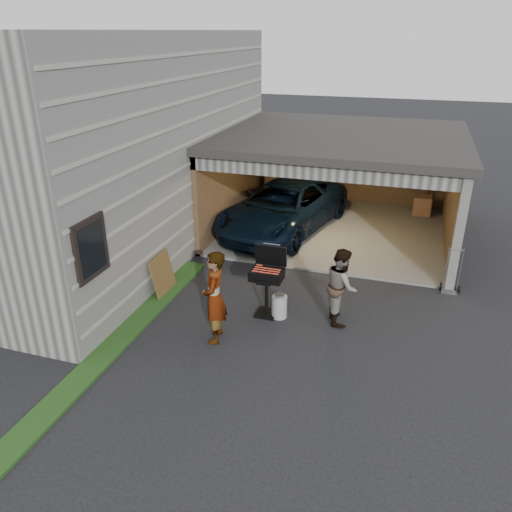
# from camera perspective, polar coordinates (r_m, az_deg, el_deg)

# --- Properties ---
(ground) EXTENTS (80.00, 80.00, 0.00)m
(ground) POSITION_cam_1_polar(r_m,az_deg,el_deg) (9.73, -1.83, -9.96)
(ground) COLOR black
(ground) RESTS_ON ground
(house) EXTENTS (7.00, 11.00, 5.50)m
(house) POSITION_cam_1_polar(r_m,az_deg,el_deg) (14.74, -19.53, 12.31)
(house) COLOR #474744
(house) RESTS_ON ground
(groundcover_strip) EXTENTS (0.50, 8.00, 0.06)m
(groundcover_strip) POSITION_cam_1_polar(r_m,az_deg,el_deg) (9.88, -16.46, -10.31)
(groundcover_strip) COLOR #193814
(groundcover_strip) RESTS_ON ground
(garage) EXTENTS (6.80, 6.30, 2.90)m
(garage) POSITION_cam_1_polar(r_m,az_deg,el_deg) (14.93, 9.69, 10.01)
(garage) COLOR #605E59
(garage) RESTS_ON ground
(minivan) EXTENTS (3.37, 5.44, 1.40)m
(minivan) POSITION_cam_1_polar(r_m,az_deg,el_deg) (14.71, 3.13, 5.35)
(minivan) COLOR black
(minivan) RESTS_ON ground
(woman) EXTENTS (0.59, 0.76, 1.85)m
(woman) POSITION_cam_1_polar(r_m,az_deg,el_deg) (9.41, -4.77, -4.73)
(woman) COLOR #9FB6C8
(woman) RESTS_ON ground
(man) EXTENTS (0.81, 0.92, 1.59)m
(man) POSITION_cam_1_polar(r_m,az_deg,el_deg) (10.21, 9.72, -3.35)
(man) COLOR #412919
(man) RESTS_ON ground
(bbq_grill) EXTENTS (0.67, 0.58, 1.48)m
(bbq_grill) POSITION_cam_1_polar(r_m,az_deg,el_deg) (10.24, 1.29, -2.34)
(bbq_grill) COLOR black
(bbq_grill) RESTS_ON ground
(propane_tank) EXTENTS (0.40, 0.40, 0.48)m
(propane_tank) POSITION_cam_1_polar(r_m,az_deg,el_deg) (10.45, 2.69, -5.80)
(propane_tank) COLOR #B7B6B3
(propane_tank) RESTS_ON ground
(plywood_panel) EXTENTS (0.23, 0.84, 0.92)m
(plywood_panel) POSITION_cam_1_polar(r_m,az_deg,el_deg) (11.46, -10.62, -2.08)
(plywood_panel) COLOR brown
(plywood_panel) RESTS_ON ground
(hand_truck) EXTENTS (0.45, 0.35, 1.08)m
(hand_truck) POSITION_cam_1_polar(r_m,az_deg,el_deg) (12.23, 21.35, -3.01)
(hand_truck) COLOR slate
(hand_truck) RESTS_ON ground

